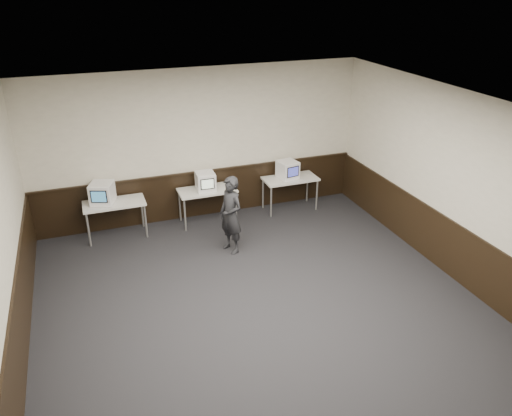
# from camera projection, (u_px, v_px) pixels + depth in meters

# --- Properties ---
(floor) EXTENTS (8.00, 8.00, 0.00)m
(floor) POSITION_uv_depth(u_px,v_px,m) (269.00, 320.00, 7.70)
(floor) COLOR black
(floor) RESTS_ON ground
(ceiling) EXTENTS (8.00, 8.00, 0.00)m
(ceiling) POSITION_uv_depth(u_px,v_px,m) (272.00, 117.00, 6.33)
(ceiling) COLOR white
(ceiling) RESTS_ON back_wall
(back_wall) EXTENTS (7.00, 0.00, 7.00)m
(back_wall) POSITION_uv_depth(u_px,v_px,m) (200.00, 145.00, 10.42)
(back_wall) COLOR beige
(back_wall) RESTS_ON ground
(right_wall) EXTENTS (0.00, 8.00, 8.00)m
(right_wall) POSITION_uv_depth(u_px,v_px,m) (471.00, 194.00, 8.10)
(right_wall) COLOR beige
(right_wall) RESTS_ON ground
(wainscot_back) EXTENTS (6.98, 0.04, 1.00)m
(wainscot_back) POSITION_uv_depth(u_px,v_px,m) (203.00, 194.00, 10.87)
(wainscot_back) COLOR black
(wainscot_back) RESTS_ON back_wall
(wainscot_left) EXTENTS (0.04, 7.98, 1.00)m
(wainscot_left) POSITION_uv_depth(u_px,v_px,m) (18.00, 347.00, 6.41)
(wainscot_left) COLOR black
(wainscot_left) RESTS_ON left_wall
(wainscot_right) EXTENTS (0.04, 7.98, 1.00)m
(wainscot_right) POSITION_uv_depth(u_px,v_px,m) (458.00, 253.00, 8.56)
(wainscot_right) COLOR black
(wainscot_right) RESTS_ON right_wall
(wainscot_rail) EXTENTS (6.98, 0.06, 0.04)m
(wainscot_rail) POSITION_uv_depth(u_px,v_px,m) (202.00, 172.00, 10.63)
(wainscot_rail) COLOR black
(wainscot_rail) RESTS_ON wainscot_back
(desk_left) EXTENTS (1.20, 0.60, 0.75)m
(desk_left) POSITION_uv_depth(u_px,v_px,m) (114.00, 206.00, 9.88)
(desk_left) COLOR silver
(desk_left) RESTS_ON ground
(desk_center) EXTENTS (1.20, 0.60, 0.75)m
(desk_center) POSITION_uv_depth(u_px,v_px,m) (207.00, 193.00, 10.47)
(desk_center) COLOR silver
(desk_center) RESTS_ON ground
(desk_right) EXTENTS (1.20, 0.60, 0.75)m
(desk_right) POSITION_uv_depth(u_px,v_px,m) (290.00, 181.00, 11.06)
(desk_right) COLOR silver
(desk_right) RESTS_ON ground
(emac_left) EXTENTS (0.55, 0.56, 0.42)m
(emac_left) POSITION_uv_depth(u_px,v_px,m) (102.00, 193.00, 9.74)
(emac_left) COLOR white
(emac_left) RESTS_ON desk_left
(emac_center) EXTENTS (0.40, 0.43, 0.38)m
(emac_center) POSITION_uv_depth(u_px,v_px,m) (205.00, 181.00, 10.34)
(emac_center) COLOR white
(emac_center) RESTS_ON desk_center
(emac_right) EXTENTS (0.46, 0.48, 0.39)m
(emac_right) POSITION_uv_depth(u_px,v_px,m) (288.00, 170.00, 10.94)
(emac_right) COLOR white
(emac_right) RESTS_ON desk_right
(person) EXTENTS (0.54, 0.65, 1.51)m
(person) POSITION_uv_depth(u_px,v_px,m) (231.00, 215.00, 9.33)
(person) COLOR black
(person) RESTS_ON ground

